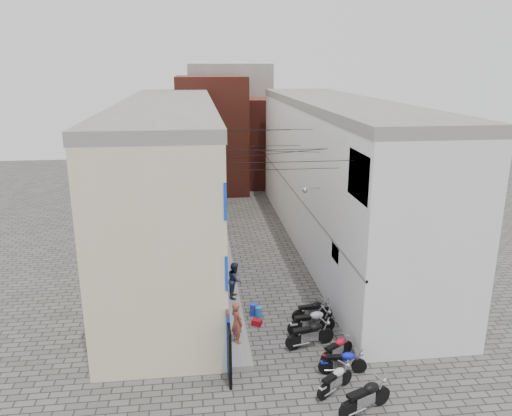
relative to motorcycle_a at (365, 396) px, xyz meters
name	(u,v)px	position (x,y,z in m)	size (l,w,h in m)	color
ground	(296,368)	(-1.76, 2.65, -0.61)	(90.00, 90.00, 0.00)	#52504D
plinth	(222,246)	(-3.81, 15.65, -0.49)	(0.90, 26.00, 0.25)	gray
building_left	(171,179)	(-6.74, 15.60, 3.89)	(5.10, 27.00, 9.00)	beige
building_right	(336,174)	(3.23, 15.65, 3.89)	(5.94, 26.00, 9.00)	white
building_far_brick_left	(212,135)	(-3.76, 30.65, 4.39)	(6.00, 6.00, 10.00)	maroon
building_far_brick_right	(265,142)	(1.24, 32.65, 3.39)	(5.00, 6.00, 8.00)	maroon
building_far_concrete	(230,121)	(-1.76, 36.65, 4.89)	(8.00, 5.00, 11.00)	gray
far_shopfront	(238,183)	(-1.76, 27.85, 0.59)	(2.00, 0.30, 2.40)	black
overhead_wires	(268,148)	(-1.76, 10.30, 6.51)	(5.80, 13.02, 1.32)	black
motorcycle_a	(365,396)	(0.00, 0.00, 0.00)	(0.67, 2.12, 1.22)	black
motorcycle_b	(335,379)	(-0.70, 1.13, -0.10)	(0.56, 1.77, 1.02)	#B9B9BE
motorcycle_c	(343,361)	(-0.12, 2.15, -0.09)	(0.57, 1.81, 1.05)	#0C19BB
motorcycle_d	(337,348)	(-0.08, 3.06, -0.11)	(0.55, 1.74, 1.00)	red
motorcycle_e	(310,333)	(-0.91, 4.09, 0.00)	(0.67, 2.11, 1.22)	black
motorcycle_f	(311,321)	(-0.63, 5.05, 0.00)	(0.67, 2.11, 1.22)	#9F9FA4
motorcycle_g	(312,310)	(-0.34, 6.11, -0.07)	(0.59, 1.88, 1.09)	black
person_a	(237,322)	(-3.84, 4.38, 0.50)	(0.63, 0.41, 1.73)	#9E4C39
person_b	(235,280)	(-3.58, 8.43, 0.51)	(0.85, 0.66, 1.75)	#2B2E41
water_jug_near	(259,312)	(-2.66, 6.71, -0.36)	(0.32, 0.32, 0.50)	blue
water_jug_far	(254,309)	(-2.86, 6.97, -0.34)	(0.35, 0.35, 0.55)	#2434B6
red_crate	(257,322)	(-2.83, 6.03, -0.48)	(0.42, 0.31, 0.26)	#9B0B13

